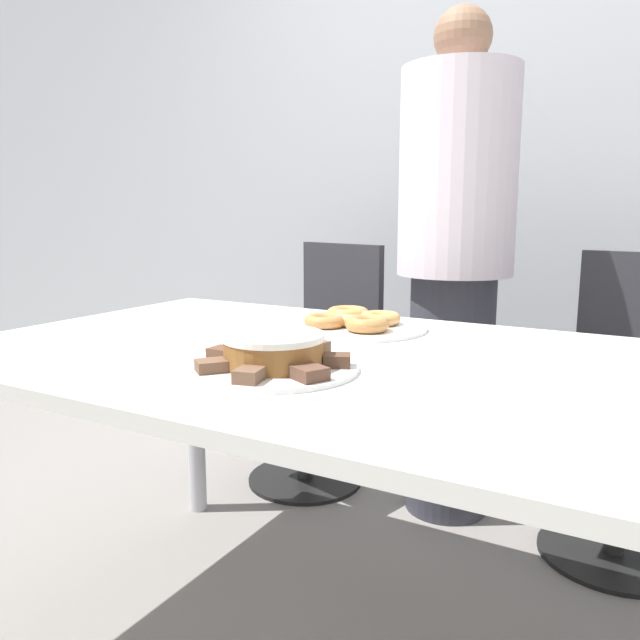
# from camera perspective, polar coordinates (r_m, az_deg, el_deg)

# --- Properties ---
(wall_back) EXTENTS (8.00, 0.05, 2.60)m
(wall_back) POSITION_cam_1_polar(r_m,az_deg,el_deg) (2.82, 16.62, 14.91)
(wall_back) COLOR #B2B7BC
(wall_back) RESTS_ON ground_plane
(table) EXTENTS (1.58, 0.99, 0.74)m
(table) POSITION_cam_1_polar(r_m,az_deg,el_deg) (1.36, -0.38, -6.13)
(table) COLOR silver
(table) RESTS_ON ground_plane
(person_standing) EXTENTS (0.38, 0.38, 1.66)m
(person_standing) POSITION_cam_1_polar(r_m,az_deg,el_deg) (2.12, 12.21, 5.31)
(person_standing) COLOR #383842
(person_standing) RESTS_ON ground_plane
(office_chair_left) EXTENTS (0.54, 0.54, 0.91)m
(office_chair_left) POSITION_cam_1_polar(r_m,az_deg,el_deg) (2.40, -0.39, -4.47)
(office_chair_left) COLOR black
(office_chair_left) RESTS_ON ground_plane
(office_chair_right) EXTENTS (0.49, 0.49, 0.91)m
(office_chair_right) POSITION_cam_1_polar(r_m,az_deg,el_deg) (2.11, 26.40, -7.63)
(office_chair_right) COLOR black
(office_chair_right) RESTS_ON ground_plane
(plate_cake) EXTENTS (0.32, 0.32, 0.01)m
(plate_cake) POSITION_cam_1_polar(r_m,az_deg,el_deg) (1.18, -4.23, -4.40)
(plate_cake) COLOR white
(plate_cake) RESTS_ON table
(plate_donuts) EXTENTS (0.37, 0.37, 0.01)m
(plate_donuts) POSITION_cam_1_polar(r_m,az_deg,el_deg) (1.59, 3.13, -0.64)
(plate_donuts) COLOR white
(plate_donuts) RESTS_ON table
(frosted_cake) EXTENTS (0.19, 0.19, 0.06)m
(frosted_cake) POSITION_cam_1_polar(r_m,az_deg,el_deg) (1.17, -4.26, -2.70)
(frosted_cake) COLOR brown
(frosted_cake) RESTS_ON plate_cake
(lamington_0) EXTENTS (0.06, 0.06, 0.02)m
(lamington_0) POSITION_cam_1_polar(r_m,az_deg,el_deg) (1.29, -4.69, -2.42)
(lamington_0) COLOR #513828
(lamington_0) RESTS_ON plate_cake
(lamington_1) EXTENTS (0.05, 0.05, 0.02)m
(lamington_1) POSITION_cam_1_polar(r_m,az_deg,el_deg) (1.24, -8.80, -3.00)
(lamington_1) COLOR brown
(lamington_1) RESTS_ON plate_cake
(lamington_2) EXTENTS (0.07, 0.07, 0.02)m
(lamington_2) POSITION_cam_1_polar(r_m,az_deg,el_deg) (1.15, -9.91, -4.14)
(lamington_2) COLOR brown
(lamington_2) RESTS_ON plate_cake
(lamington_3) EXTENTS (0.05, 0.06, 0.02)m
(lamington_3) POSITION_cam_1_polar(r_m,az_deg,el_deg) (1.07, -6.51, -5.03)
(lamington_3) COLOR brown
(lamington_3) RESTS_ON plate_cake
(lamington_4) EXTENTS (0.08, 0.07, 0.02)m
(lamington_4) POSITION_cam_1_polar(r_m,az_deg,el_deg) (1.08, -1.02, -4.85)
(lamington_4) COLOR brown
(lamington_4) RESTS_ON plate_cake
(lamington_5) EXTENTS (0.06, 0.06, 0.02)m
(lamington_5) POSITION_cam_1_polar(r_m,az_deg,el_deg) (1.17, 1.55, -3.71)
(lamington_5) COLOR #513828
(lamington_5) RESTS_ON plate_cake
(lamington_6) EXTENTS (0.05, 0.05, 0.03)m
(lamington_6) POSITION_cam_1_polar(r_m,az_deg,el_deg) (1.26, -0.31, -2.60)
(lamington_6) COLOR brown
(lamington_6) RESTS_ON plate_cake
(donut_0) EXTENTS (0.11, 0.11, 0.03)m
(donut_0) POSITION_cam_1_polar(r_m,az_deg,el_deg) (1.59, 3.14, 0.12)
(donut_0) COLOR #E5AD66
(donut_0) RESTS_ON plate_donuts
(donut_1) EXTENTS (0.11, 0.11, 0.03)m
(donut_1) POSITION_cam_1_polar(r_m,az_deg,el_deg) (1.56, 0.44, -0.07)
(donut_1) COLOR #C68447
(donut_1) RESTS_ON plate_donuts
(donut_2) EXTENTS (0.11, 0.11, 0.04)m
(donut_2) POSITION_cam_1_polar(r_m,az_deg,el_deg) (1.51, 4.33, -0.36)
(donut_2) COLOR #C68447
(donut_2) RESTS_ON plate_donuts
(donut_3) EXTENTS (0.11, 0.11, 0.03)m
(donut_3) POSITION_cam_1_polar(r_m,az_deg,el_deg) (1.60, 5.50, 0.16)
(donut_3) COLOR tan
(donut_3) RESTS_ON plate_donuts
(donut_4) EXTENTS (0.11, 0.11, 0.04)m
(donut_4) POSITION_cam_1_polar(r_m,az_deg,el_deg) (1.64, 2.56, 0.53)
(donut_4) COLOR #D18E4C
(donut_4) RESTS_ON plate_donuts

